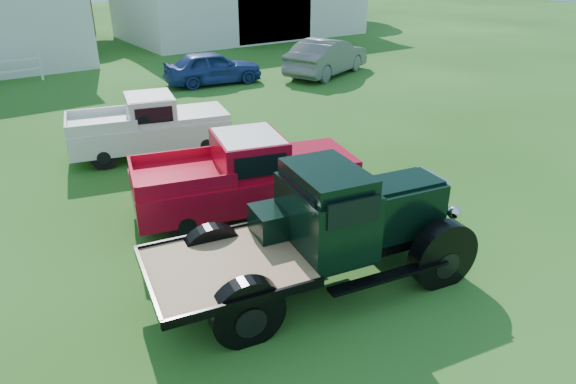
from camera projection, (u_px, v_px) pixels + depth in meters
ground at (314, 264)px, 10.06m from camera, size 120.00×120.00×0.00m
vintage_flatbed at (320, 230)px, 8.99m from camera, size 6.06×3.25×2.28m
red_pickup at (245, 175)px, 11.68m from camera, size 5.56×3.26×1.90m
white_pickup at (149, 126)px, 15.19m from camera, size 5.07×2.92×1.75m
misc_car_blue at (213, 67)px, 23.37m from camera, size 4.64×2.47×1.50m
misc_car_grey at (327, 57)px, 25.05m from camera, size 5.59×3.70×1.74m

